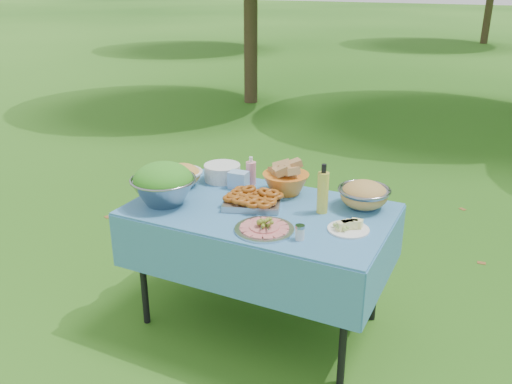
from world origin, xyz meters
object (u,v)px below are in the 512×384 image
picnic_table (260,267)px  bread_bowl (286,178)px  pasta_bowl_steel (364,194)px  charcuterie_platter (264,224)px  oil_bottle (323,189)px  salad_bowl (163,184)px  plate_stack (222,172)px

picnic_table → bread_bowl: bread_bowl is taller
pasta_bowl_steel → charcuterie_platter: bearing=-126.1°
bread_bowl → oil_bottle: size_ratio=0.99×
picnic_table → pasta_bowl_steel: (0.52, 0.27, 0.46)m
pasta_bowl_steel → charcuterie_platter: pasta_bowl_steel is taller
bread_bowl → pasta_bowl_steel: (0.48, -0.01, -0.02)m
picnic_table → charcuterie_platter: size_ratio=4.66×
bread_bowl → charcuterie_platter: 0.54m
salad_bowl → plate_stack: 0.50m
picnic_table → pasta_bowl_steel: 0.75m
picnic_table → charcuterie_platter: charcuterie_platter is taller
plate_stack → oil_bottle: oil_bottle is taller
bread_bowl → plate_stack: bearing=176.9°
picnic_table → pasta_bowl_steel: pasta_bowl_steel is taller
plate_stack → oil_bottle: (0.75, -0.20, 0.09)m
salad_bowl → charcuterie_platter: salad_bowl is taller
pasta_bowl_steel → plate_stack: bearing=178.1°
picnic_table → salad_bowl: salad_bowl is taller
oil_bottle → charcuterie_platter: bearing=-118.8°
picnic_table → oil_bottle: (0.33, 0.10, 0.52)m
salad_bowl → bread_bowl: salad_bowl is taller
picnic_table → plate_stack: bearing=143.9°
salad_bowl → charcuterie_platter: (0.67, -0.07, -0.09)m
plate_stack → oil_bottle: size_ratio=0.82×
salad_bowl → charcuterie_platter: size_ratio=1.19×
plate_stack → oil_bottle: bearing=-15.1°
picnic_table → salad_bowl: bearing=-161.3°
plate_stack → oil_bottle: 0.78m
plate_stack → bread_bowl: bread_bowl is taller
pasta_bowl_steel → picnic_table: bearing=-152.4°
oil_bottle → pasta_bowl_steel: bearing=42.5°
charcuterie_platter → oil_bottle: 0.41m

